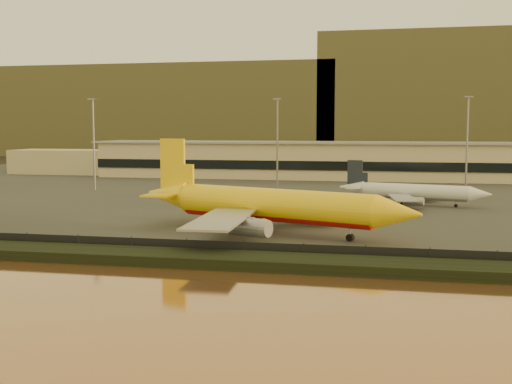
{
  "coord_description": "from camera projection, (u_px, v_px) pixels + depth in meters",
  "views": [
    {
      "loc": [
        21.0,
        -95.11,
        17.55
      ],
      "look_at": [
        -1.65,
        12.0,
        6.56
      ],
      "focal_mm": 45.0,
      "sensor_mm": 36.0,
      "label": 1
    }
  ],
  "objects": [
    {
      "name": "gse_vehicle_yellow",
      "position": [
        307.0,
        215.0,
        119.69
      ],
      "size": [
        4.92,
        3.12,
        2.05
      ],
      "primitive_type": "cube",
      "rotation": [
        0.0,
        0.0,
        -0.25
      ],
      "color": "yellow",
      "rests_on": "tarmac"
    },
    {
      "name": "distant_hills",
      "position": [
        329.0,
        107.0,
        430.77
      ],
      "size": [
        470.0,
        160.0,
        70.0
      ],
      "color": "brown",
      "rests_on": "ground"
    },
    {
      "name": "apron_light_masts",
      "position": [
        368.0,
        135.0,
        167.01
      ],
      "size": [
        152.2,
        12.2,
        25.4
      ],
      "color": "slate",
      "rests_on": "tarmac"
    },
    {
      "name": "ground",
      "position": [
        250.0,
        242.0,
        98.66
      ],
      "size": [
        900.0,
        900.0,
        0.0
      ],
      "primitive_type": "plane",
      "color": "black",
      "rests_on": "ground"
    },
    {
      "name": "tarmac",
      "position": [
        319.0,
        186.0,
        191.13
      ],
      "size": [
        320.0,
        220.0,
        0.2
      ],
      "primitive_type": "cube",
      "color": "#2D2D2D",
      "rests_on": "ground"
    },
    {
      "name": "white_narrowbody_jet",
      "position": [
        412.0,
        192.0,
        144.35
      ],
      "size": [
        33.79,
        32.32,
        9.82
      ],
      "rotation": [
        0.0,
        0.0,
        -0.25
      ],
      "color": "silver",
      "rests_on": "tarmac"
    },
    {
      "name": "embankment",
      "position": [
        222.0,
        260.0,
        82.04
      ],
      "size": [
        320.0,
        7.0,
        1.4
      ],
      "primitive_type": "cube",
      "color": "black",
      "rests_on": "ground"
    },
    {
      "name": "gse_vehicle_white",
      "position": [
        194.0,
        204.0,
        139.81
      ],
      "size": [
        4.2,
        2.72,
        1.75
      ],
      "primitive_type": "cube",
      "rotation": [
        0.0,
        0.0,
        -0.27
      ],
      "color": "silver",
      "rests_on": "tarmac"
    },
    {
      "name": "perimeter_fence",
      "position": [
        230.0,
        249.0,
        85.88
      ],
      "size": [
        300.0,
        0.05,
        2.2
      ],
      "primitive_type": "cube",
      "color": "black",
      "rests_on": "tarmac"
    },
    {
      "name": "dhl_cargo_jet",
      "position": [
        269.0,
        205.0,
        105.59
      ],
      "size": [
        49.99,
        47.47,
        15.4
      ],
      "rotation": [
        0.0,
        0.0,
        -0.35
      ],
      "color": "yellow",
      "rests_on": "tarmac"
    },
    {
      "name": "terminal_building",
      "position": [
        287.0,
        160.0,
        223.25
      ],
      "size": [
        202.0,
        25.0,
        12.6
      ],
      "color": "tan",
      "rests_on": "tarmac"
    }
  ]
}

